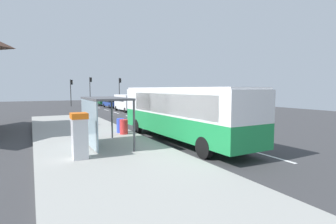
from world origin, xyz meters
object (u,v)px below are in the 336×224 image
at_px(bus, 181,111).
at_px(traffic_light_median, 90,87).
at_px(traffic_light_near_side, 120,87).
at_px(recycling_bin_red, 124,127).
at_px(ticket_machine, 80,135).
at_px(recycling_bin_blue, 121,125).
at_px(sedan_near, 102,101).
at_px(white_van, 127,102).
at_px(bus_shelter, 99,109).
at_px(sedan_far, 112,103).
at_px(traffic_light_far_side, 71,88).

height_order(bus, traffic_light_median, traffic_light_median).
bearing_deg(traffic_light_near_side, recycling_bin_red, -106.86).
bearing_deg(ticket_machine, bus, 16.79).
height_order(recycling_bin_blue, traffic_light_median, traffic_light_median).
relative_size(sedan_near, ticket_machine, 2.29).
xyz_separation_m(white_van, traffic_light_median, (-1.80, 15.36, 2.15)).
bearing_deg(bus_shelter, traffic_light_near_side, 71.15).
xyz_separation_m(sedan_near, sedan_far, (-0.00, -6.74, 0.00)).
relative_size(sedan_far, traffic_light_far_side, 0.94).
bearing_deg(bus_shelter, bus, -2.29).
bearing_deg(traffic_light_near_side, recycling_bin_blue, -107.21).
bearing_deg(recycling_bin_blue, traffic_light_far_side, 88.03).
relative_size(white_van, recycling_bin_red, 5.49).
bearing_deg(ticket_machine, sedan_far, 72.19).
bearing_deg(white_van, traffic_light_near_side, 76.52).
bearing_deg(traffic_light_median, recycling_bin_red, -97.79).
xyz_separation_m(sedan_near, recycling_bin_blue, (-6.50, -32.37, -0.14)).
xyz_separation_m(sedan_far, recycling_bin_blue, (-6.50, -25.62, -0.14)).
bearing_deg(sedan_far, traffic_light_near_side, 60.61).
bearing_deg(ticket_machine, traffic_light_far_side, 83.00).
height_order(recycling_bin_blue, traffic_light_far_side, traffic_light_far_side).
relative_size(sedan_near, bus_shelter, 1.11).
bearing_deg(bus, ticket_machine, -163.21).
distance_m(white_van, recycling_bin_red, 19.35).
bearing_deg(traffic_light_far_side, traffic_light_near_side, -5.32).
distance_m(traffic_light_near_side, bus_shelter, 36.89).
xyz_separation_m(sedan_near, ticket_machine, (-10.03, -37.96, 0.38)).
distance_m(white_van, sedan_near, 14.83).
height_order(white_van, ticket_machine, white_van).
xyz_separation_m(recycling_bin_blue, traffic_light_near_side, (9.70, 31.31, 2.77)).
bearing_deg(recycling_bin_blue, recycling_bin_red, -90.00).
bearing_deg(traffic_light_median, recycling_bin_blue, -97.95).
relative_size(traffic_light_far_side, bus_shelter, 1.19).
relative_size(bus, traffic_light_far_side, 2.33).
distance_m(ticket_machine, traffic_light_median, 39.41).
height_order(ticket_machine, recycling_bin_red, ticket_machine).
distance_m(bus, sedan_far, 29.69).
distance_m(sedan_near, traffic_light_near_side, 4.28).
bearing_deg(traffic_light_near_side, sedan_near, 161.62).
xyz_separation_m(bus, sedan_far, (4.01, 29.40, -1.05)).
bearing_deg(recycling_bin_blue, traffic_light_median, 82.05).
bearing_deg(white_van, sedan_near, 89.61).
relative_size(white_van, traffic_light_far_side, 1.10).
xyz_separation_m(white_van, recycling_bin_blue, (-6.40, -17.54, -0.69)).
bearing_deg(sedan_near, bus, -96.34).
bearing_deg(traffic_light_near_side, sedan_far, -119.39).
bearing_deg(bus, sedan_far, 82.23).
distance_m(recycling_bin_red, traffic_light_near_side, 33.56).
relative_size(white_van, recycling_bin_blue, 5.49).
height_order(recycling_bin_red, recycling_bin_blue, same).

